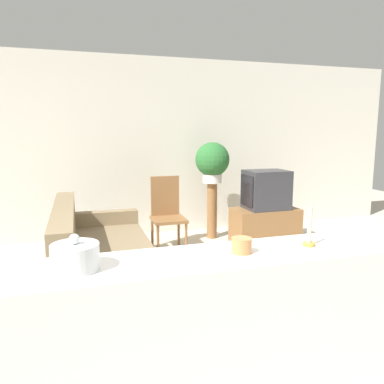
{
  "coord_description": "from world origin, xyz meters",
  "views": [
    {
      "loc": [
        -0.84,
        -2.29,
        1.6
      ],
      "look_at": [
        0.51,
        2.09,
        0.85
      ],
      "focal_mm": 35.0,
      "sensor_mm": 36.0,
      "label": 1
    }
  ],
  "objects_px": {
    "television": "(266,190)",
    "potted_plant": "(212,161)",
    "decorative_bowl": "(75,257)",
    "wooden_chair": "(167,211)",
    "couch": "(100,259)"
  },
  "relations": [
    {
      "from": "potted_plant",
      "to": "decorative_bowl",
      "type": "relative_size",
      "value": 2.7
    },
    {
      "from": "potted_plant",
      "to": "decorative_bowl",
      "type": "distance_m",
      "value": 3.93
    },
    {
      "from": "couch",
      "to": "wooden_chair",
      "type": "bearing_deg",
      "value": 47.51
    },
    {
      "from": "television",
      "to": "wooden_chair",
      "type": "xyz_separation_m",
      "value": [
        -1.32,
        0.32,
        -0.28
      ]
    },
    {
      "from": "television",
      "to": "decorative_bowl",
      "type": "bearing_deg",
      "value": -131.61
    },
    {
      "from": "decorative_bowl",
      "to": "potted_plant",
      "type": "bearing_deg",
      "value": 60.51
    },
    {
      "from": "couch",
      "to": "wooden_chair",
      "type": "distance_m",
      "value": 1.45
    },
    {
      "from": "television",
      "to": "potted_plant",
      "type": "xyz_separation_m",
      "value": [
        -0.56,
        0.61,
        0.36
      ]
    },
    {
      "from": "wooden_chair",
      "to": "decorative_bowl",
      "type": "height_order",
      "value": "decorative_bowl"
    },
    {
      "from": "wooden_chair",
      "to": "television",
      "type": "bearing_deg",
      "value": -13.71
    },
    {
      "from": "couch",
      "to": "decorative_bowl",
      "type": "bearing_deg",
      "value": -95.65
    },
    {
      "from": "couch",
      "to": "potted_plant",
      "type": "xyz_separation_m",
      "value": [
        1.73,
        1.35,
        0.88
      ]
    },
    {
      "from": "television",
      "to": "decorative_bowl",
      "type": "xyz_separation_m",
      "value": [
        -2.49,
        -2.81,
        0.22
      ]
    },
    {
      "from": "potted_plant",
      "to": "decorative_bowl",
      "type": "bearing_deg",
      "value": -119.49
    },
    {
      "from": "wooden_chair",
      "to": "decorative_bowl",
      "type": "bearing_deg",
      "value": -110.56
    }
  ]
}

